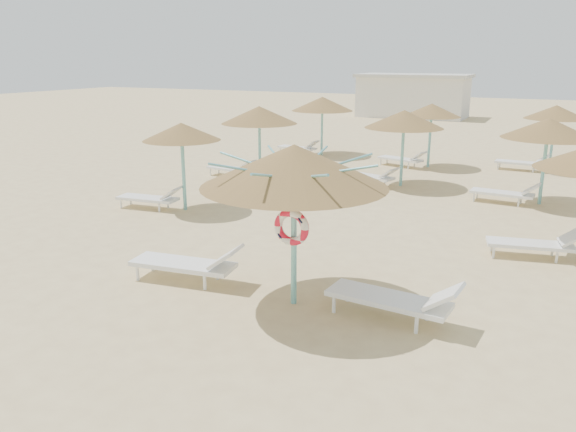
% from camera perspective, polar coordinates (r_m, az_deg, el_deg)
% --- Properties ---
extents(ground, '(120.00, 120.00, 0.00)m').
position_cam_1_polar(ground, '(11.01, -1.33, -8.20)').
color(ground, '#D6BE82').
rests_on(ground, ground).
extents(main_palapa, '(3.37, 3.37, 3.02)m').
position_cam_1_polar(main_palapa, '(9.94, 0.62, 5.06)').
color(main_palapa, '#6CB9BB').
rests_on(main_palapa, ground).
extents(lounger_main_a, '(2.41, 1.00, 0.85)m').
position_cam_1_polar(lounger_main_a, '(11.73, -9.95, -4.75)').
color(lounger_main_a, white).
rests_on(lounger_main_a, ground).
extents(lounger_main_b, '(2.39, 0.91, 0.85)m').
position_cam_1_polar(lounger_main_b, '(10.10, 10.97, -8.27)').
color(lounger_main_b, white).
rests_on(lounger_main_b, ground).
extents(palapa_field, '(14.42, 13.83, 2.72)m').
position_cam_1_polar(palapa_field, '(20.69, 11.01, 9.56)').
color(palapa_field, '#6CB9BB').
rests_on(palapa_field, ground).
extents(service_hut, '(8.40, 4.40, 3.25)m').
position_cam_1_polar(service_hut, '(45.28, 12.59, 11.87)').
color(service_hut, silver).
rests_on(service_hut, ground).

